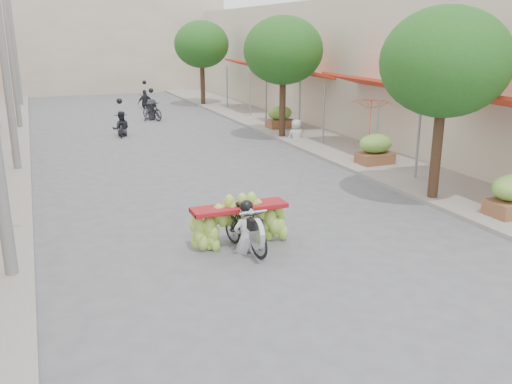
% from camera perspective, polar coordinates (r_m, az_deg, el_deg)
% --- Properties ---
extents(ground, '(120.00, 120.00, 0.00)m').
position_cam_1_polar(ground, '(9.98, 8.55, -10.87)').
color(ground, '#58595E').
rests_on(ground, ground).
extents(sidewalk_right, '(4.00, 60.00, 0.12)m').
position_cam_1_polar(sidewalk_right, '(25.79, 5.06, 6.41)').
color(sidewalk_right, gray).
rests_on(sidewalk_right, ground).
extents(shophouse_row_right, '(9.77, 40.00, 6.00)m').
position_cam_1_polar(shophouse_row_right, '(27.28, 15.82, 12.65)').
color(shophouse_row_right, '#BFB69E').
rests_on(shophouse_row_right, ground).
extents(far_building, '(20.00, 6.00, 7.00)m').
position_cam_1_polar(far_building, '(45.81, -16.95, 14.52)').
color(far_building, '#B9A992').
rests_on(far_building, ground).
extents(utility_pole_mid, '(0.60, 0.24, 8.00)m').
position_cam_1_polar(utility_pole_mid, '(19.58, -25.12, 13.46)').
color(utility_pole_mid, slate).
rests_on(utility_pole_mid, ground).
extents(utility_pole_far, '(0.60, 0.24, 8.00)m').
position_cam_1_polar(utility_pole_far, '(28.57, -24.49, 14.03)').
color(utility_pole_far, slate).
rests_on(utility_pole_far, ground).
extents(utility_pole_back, '(0.60, 0.24, 8.00)m').
position_cam_1_polar(utility_pole_back, '(37.57, -24.16, 14.33)').
color(utility_pole_back, slate).
rests_on(utility_pole_back, ground).
extents(street_tree_near, '(3.40, 3.40, 5.25)m').
position_cam_1_polar(street_tree_near, '(15.34, 19.28, 12.73)').
color(street_tree_near, '#3A2719').
rests_on(street_tree_near, ground).
extents(street_tree_mid, '(3.40, 3.40, 5.25)m').
position_cam_1_polar(street_tree_mid, '(23.80, 2.88, 14.64)').
color(street_tree_mid, '#3A2719').
rests_on(street_tree_mid, ground).
extents(street_tree_far, '(3.40, 3.40, 5.25)m').
position_cam_1_polar(street_tree_far, '(35.04, -5.75, 15.18)').
color(street_tree_far, '#3A2719').
rests_on(street_tree_far, ground).
extents(produce_crate_mid, '(1.20, 0.88, 1.16)m').
position_cam_1_polar(produce_crate_mid, '(19.36, 12.47, 4.67)').
color(produce_crate_mid, brown).
rests_on(produce_crate_mid, ground).
extents(produce_crate_far, '(1.20, 0.88, 1.16)m').
position_cam_1_polar(produce_crate_far, '(26.22, 2.51, 8.08)').
color(produce_crate_far, brown).
rests_on(produce_crate_far, ground).
extents(banana_motorbike, '(2.20, 1.88, 1.94)m').
position_cam_1_polar(banana_motorbike, '(11.69, -1.38, -2.95)').
color(banana_motorbike, black).
rests_on(banana_motorbike, ground).
extents(market_umbrella, '(2.01, 2.01, 1.71)m').
position_cam_1_polar(market_umbrella, '(18.92, 12.16, 9.78)').
color(market_umbrella, red).
rests_on(market_umbrella, ground).
extents(pedestrian, '(0.81, 0.50, 1.62)m').
position_cam_1_polar(pedestrian, '(23.66, 4.27, 7.65)').
color(pedestrian, beige).
rests_on(pedestrian, ground).
extents(bg_motorbike_a, '(0.87, 1.69, 1.95)m').
position_cam_1_polar(bg_motorbike_a, '(25.40, -14.06, 7.40)').
color(bg_motorbike_a, black).
rests_on(bg_motorbike_a, ground).
extents(bg_motorbike_b, '(1.19, 1.79, 1.95)m').
position_cam_1_polar(bg_motorbike_b, '(29.64, -10.92, 9.03)').
color(bg_motorbike_b, black).
rests_on(bg_motorbike_b, ground).
extents(bg_motorbike_c, '(1.01, 1.46, 1.95)m').
position_cam_1_polar(bg_motorbike_c, '(34.56, -11.61, 10.02)').
color(bg_motorbike_c, black).
rests_on(bg_motorbike_c, ground).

